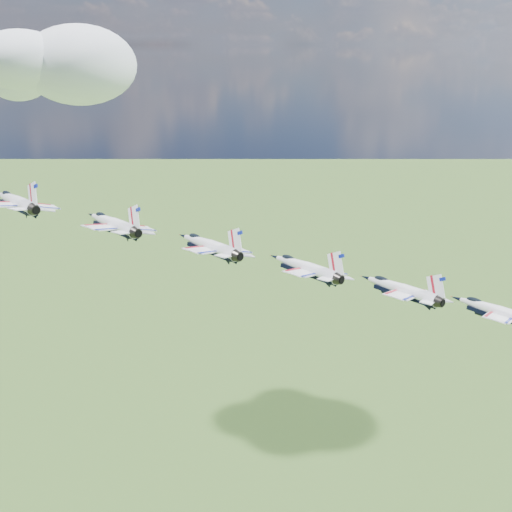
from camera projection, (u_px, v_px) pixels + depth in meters
cloud_far at (18, 64)px, 257.88m from camera, size 63.86×50.18×25.09m
jet_0 at (15, 201)px, 82.44m from camera, size 10.76×14.13×5.66m
jet_1 at (112, 223)px, 82.59m from camera, size 10.76×14.13×5.66m
jet_2 at (208, 245)px, 82.74m from camera, size 10.76×14.13×5.66m
jet_3 at (304, 267)px, 82.90m from camera, size 10.76×14.13×5.66m
jet_4 at (399, 289)px, 83.05m from camera, size 10.76×14.13×5.66m
jet_5 at (495, 310)px, 83.20m from camera, size 10.76×14.13×5.66m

